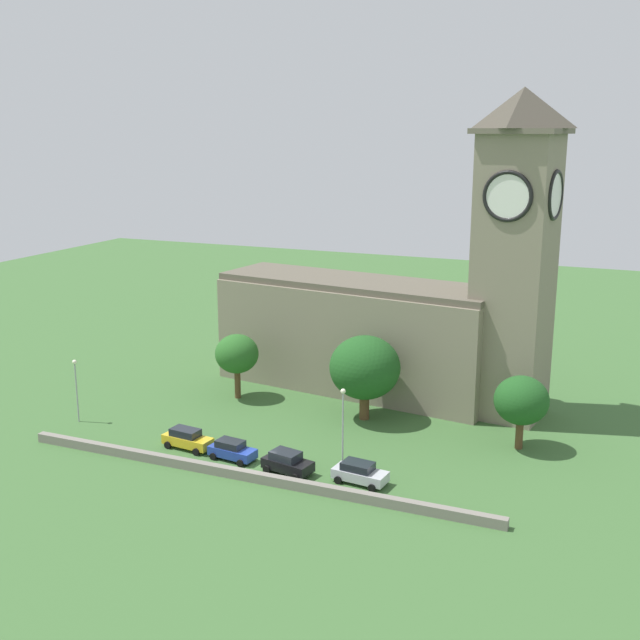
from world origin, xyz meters
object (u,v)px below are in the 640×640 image
(tree_riverside_east, at_px, (521,401))
(streetlamp_west_end, at_px, (76,380))
(tree_by_tower, at_px, (237,354))
(tree_riverside_west, at_px, (365,368))
(car_yellow, at_px, (187,439))
(car_silver, at_px, (360,473))
(car_blue, at_px, (232,450))
(car_black, at_px, (287,462))
(streetlamp_west_mid, at_px, (343,416))
(church, at_px, (399,313))

(tree_riverside_east, bearing_deg, streetlamp_west_end, -166.27)
(tree_by_tower, relative_size, tree_riverside_west, 0.82)
(car_yellow, distance_m, car_silver, 16.75)
(tree_by_tower, bearing_deg, tree_riverside_west, -2.66)
(car_blue, distance_m, tree_by_tower, 16.71)
(car_blue, bearing_deg, tree_riverside_west, 62.16)
(car_black, bearing_deg, car_yellow, 173.42)
(streetlamp_west_mid, distance_m, tree_riverside_west, 12.18)
(church, distance_m, tree_by_tower, 17.80)
(tree_riverside_east, bearing_deg, tree_riverside_west, 174.02)
(car_blue, distance_m, streetlamp_west_end, 18.83)
(car_blue, bearing_deg, car_black, -6.63)
(car_blue, height_order, car_black, car_black)
(car_blue, relative_size, tree_riverside_west, 0.52)
(car_silver, bearing_deg, tree_by_tower, 142.77)
(car_yellow, distance_m, tree_by_tower, 14.67)
(car_black, bearing_deg, car_silver, 5.29)
(church, height_order, tree_riverside_west, church)
(car_yellow, height_order, tree_by_tower, tree_by_tower)
(car_yellow, relative_size, tree_riverside_west, 0.57)
(car_yellow, relative_size, streetlamp_west_mid, 0.67)
(car_silver, xyz_separation_m, streetlamp_west_end, (-30.23, 2.25, 3.40))
(car_blue, height_order, streetlamp_west_end, streetlamp_west_end)
(streetlamp_west_end, relative_size, tree_riverside_west, 0.75)
(tree_riverside_east, bearing_deg, car_black, -142.98)
(streetlamp_west_mid, height_order, tree_riverside_east, streetlamp_west_mid)
(church, distance_m, tree_riverside_east, 18.26)
(streetlamp_west_end, distance_m, tree_by_tower, 16.56)
(car_black, height_order, tree_riverside_east, tree_riverside_east)
(streetlamp_west_end, distance_m, tree_riverside_west, 28.21)
(tree_riverside_east, bearing_deg, car_silver, -131.38)
(streetlamp_west_end, relative_size, tree_by_tower, 0.91)
(car_blue, relative_size, streetlamp_west_end, 0.69)
(car_blue, xyz_separation_m, tree_riverside_east, (22.66, 12.20, 3.66))
(streetlamp_west_mid, xyz_separation_m, tree_riverside_west, (-2.32, 11.95, 0.53))
(church, bearing_deg, car_blue, -110.03)
(church, xyz_separation_m, streetlamp_west_end, (-26.50, -20.10, -4.78))
(streetlamp_west_end, bearing_deg, car_silver, -4.25)
(car_yellow, bearing_deg, streetlamp_west_mid, 5.10)
(tree_riverside_east, bearing_deg, car_yellow, -157.11)
(car_blue, bearing_deg, car_silver, -0.37)
(church, xyz_separation_m, tree_riverside_west, (-0.82, -8.46, -3.77))
(car_yellow, bearing_deg, car_black, -6.58)
(streetlamp_west_end, bearing_deg, car_black, -6.71)
(car_blue, bearing_deg, tree_riverside_east, 28.29)
(church, height_order, car_yellow, church)
(car_yellow, distance_m, streetlamp_west_mid, 15.07)
(car_blue, relative_size, tree_by_tower, 0.63)
(car_yellow, height_order, tree_riverside_west, tree_riverside_west)
(car_yellow, bearing_deg, tree_by_tower, 99.89)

